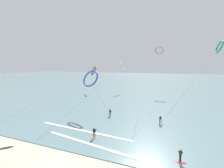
{
  "coord_description": "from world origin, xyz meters",
  "views": [
    {
      "loc": [
        11.22,
        -11.14,
        11.47
      ],
      "look_at": [
        0.0,
        19.23,
        7.36
      ],
      "focal_mm": 23.93,
      "sensor_mm": 36.0,
      "label": 1
    }
  ],
  "objects_px": {
    "kite_emerald": "(219,47)",
    "surfboard_spare": "(6,148)",
    "kite_ivory": "(122,66)",
    "kite_charcoal": "(94,71)",
    "kite_coral": "(159,50)",
    "surfer_violet": "(160,120)",
    "surfer_crimson": "(180,156)",
    "surfer_lime": "(110,113)",
    "surfer_amber": "(94,133)",
    "kite_cobalt": "(91,79)"
  },
  "relations": [
    {
      "from": "surfer_crimson",
      "to": "surfboard_spare",
      "type": "xyz_separation_m",
      "value": [
        -22.52,
        -4.93,
        -0.78
      ]
    },
    {
      "from": "surfer_amber",
      "to": "kite_emerald",
      "type": "height_order",
      "value": "kite_emerald"
    },
    {
      "from": "surfboard_spare",
      "to": "kite_cobalt",
      "type": "bearing_deg",
      "value": 78.1
    },
    {
      "from": "kite_coral",
      "to": "surfer_crimson",
      "type": "bearing_deg",
      "value": -94.29
    },
    {
      "from": "kite_emerald",
      "to": "surfboard_spare",
      "type": "height_order",
      "value": "kite_emerald"
    },
    {
      "from": "surfer_crimson",
      "to": "kite_ivory",
      "type": "distance_m",
      "value": 49.93
    },
    {
      "from": "surfer_lime",
      "to": "kite_emerald",
      "type": "bearing_deg",
      "value": 60.36
    },
    {
      "from": "surfer_violet",
      "to": "kite_charcoal",
      "type": "bearing_deg",
      "value": 136.46
    },
    {
      "from": "surfer_amber",
      "to": "kite_emerald",
      "type": "bearing_deg",
      "value": -123.43
    },
    {
      "from": "surfer_violet",
      "to": "kite_ivory",
      "type": "xyz_separation_m",
      "value": [
        -17.47,
        33.21,
        10.22
      ]
    },
    {
      "from": "kite_charcoal",
      "to": "kite_coral",
      "type": "xyz_separation_m",
      "value": [
        25.77,
        8.44,
        8.42
      ]
    },
    {
      "from": "surfboard_spare",
      "to": "kite_coral",
      "type": "bearing_deg",
      "value": 71.71
    },
    {
      "from": "surfer_crimson",
      "to": "surfer_violet",
      "type": "xyz_separation_m",
      "value": [
        -2.73,
        11.29,
        0.0
      ]
    },
    {
      "from": "surfer_violet",
      "to": "kite_emerald",
      "type": "distance_m",
      "value": 28.94
    },
    {
      "from": "surfboard_spare",
      "to": "surfer_violet",
      "type": "bearing_deg",
      "value": 39.35
    },
    {
      "from": "kite_ivory",
      "to": "kite_emerald",
      "type": "xyz_separation_m",
      "value": [
        31.43,
        -13.2,
        5.34
      ]
    },
    {
      "from": "surfer_crimson",
      "to": "kite_ivory",
      "type": "xyz_separation_m",
      "value": [
        -20.2,
        44.5,
        10.22
      ]
    },
    {
      "from": "surfer_crimson",
      "to": "kite_ivory",
      "type": "bearing_deg",
      "value": -125.58
    },
    {
      "from": "kite_charcoal",
      "to": "kite_ivory",
      "type": "distance_m",
      "value": 12.54
    },
    {
      "from": "surfer_violet",
      "to": "kite_charcoal",
      "type": "height_order",
      "value": "kite_charcoal"
    },
    {
      "from": "kite_coral",
      "to": "kite_emerald",
      "type": "xyz_separation_m",
      "value": [
        16.57,
        -15.75,
        -1.13
      ]
    },
    {
      "from": "surfer_amber",
      "to": "surfboard_spare",
      "type": "bearing_deg",
      "value": 38.8
    },
    {
      "from": "kite_cobalt",
      "to": "surfer_crimson",
      "type": "bearing_deg",
      "value": -19.32
    },
    {
      "from": "surfer_violet",
      "to": "kite_coral",
      "type": "relative_size",
      "value": 0.04
    },
    {
      "from": "surfer_crimson",
      "to": "surfer_violet",
      "type": "bearing_deg",
      "value": -136.42
    },
    {
      "from": "surfer_violet",
      "to": "surfboard_spare",
      "type": "bearing_deg",
      "value": -140.27
    },
    {
      "from": "kite_cobalt",
      "to": "kite_coral",
      "type": "bearing_deg",
      "value": 83.89
    },
    {
      "from": "kite_charcoal",
      "to": "surfer_violet",
      "type": "bearing_deg",
      "value": 3.86
    },
    {
      "from": "surfer_crimson",
      "to": "kite_coral",
      "type": "height_order",
      "value": "kite_coral"
    },
    {
      "from": "kite_charcoal",
      "to": "kite_coral",
      "type": "distance_m",
      "value": 28.39
    },
    {
      "from": "surfboard_spare",
      "to": "kite_emerald",
      "type": "bearing_deg",
      "value": 47.03
    },
    {
      "from": "kite_ivory",
      "to": "kite_cobalt",
      "type": "bearing_deg",
      "value": -168.09
    },
    {
      "from": "kite_cobalt",
      "to": "kite_charcoal",
      "type": "height_order",
      "value": "kite_charcoal"
    },
    {
      "from": "kite_cobalt",
      "to": "surfer_violet",
      "type": "bearing_deg",
      "value": 9.38
    },
    {
      "from": "surfer_amber",
      "to": "kite_ivory",
      "type": "xyz_separation_m",
      "value": [
        -7.94,
        42.61,
        10.22
      ]
    },
    {
      "from": "surfer_crimson",
      "to": "kite_cobalt",
      "type": "relative_size",
      "value": 0.17
    },
    {
      "from": "surfer_amber",
      "to": "kite_emerald",
      "type": "relative_size",
      "value": 0.08
    },
    {
      "from": "surfer_crimson",
      "to": "kite_charcoal",
      "type": "xyz_separation_m",
      "value": [
        -31.1,
        38.61,
        8.27
      ]
    },
    {
      "from": "surfer_amber",
      "to": "kite_coral",
      "type": "relative_size",
      "value": 0.04
    },
    {
      "from": "surfer_crimson",
      "to": "surfer_lime",
      "type": "bearing_deg",
      "value": -101.76
    },
    {
      "from": "kite_charcoal",
      "to": "kite_coral",
      "type": "bearing_deg",
      "value": 65.91
    },
    {
      "from": "kite_ivory",
      "to": "surfboard_spare",
      "type": "bearing_deg",
      "value": -173.42
    },
    {
      "from": "surfer_violet",
      "to": "kite_cobalt",
      "type": "height_order",
      "value": "kite_cobalt"
    },
    {
      "from": "surfer_lime",
      "to": "surfer_amber",
      "type": "distance_m",
      "value": 10.2
    },
    {
      "from": "kite_ivory",
      "to": "surfer_lime",
      "type": "bearing_deg",
      "value": -159.01
    },
    {
      "from": "surfer_lime",
      "to": "surfer_amber",
      "type": "height_order",
      "value": "same"
    },
    {
      "from": "surfer_crimson",
      "to": "kite_emerald",
      "type": "relative_size",
      "value": 0.08
    },
    {
      "from": "kite_ivory",
      "to": "kite_charcoal",
      "type": "bearing_deg",
      "value": 127.63
    },
    {
      "from": "surfer_amber",
      "to": "surfer_crimson",
      "type": "bearing_deg",
      "value": 176.44
    },
    {
      "from": "surfer_crimson",
      "to": "surfer_lime",
      "type": "xyz_separation_m",
      "value": [
        -13.46,
        12.02,
        0.0
      ]
    }
  ]
}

